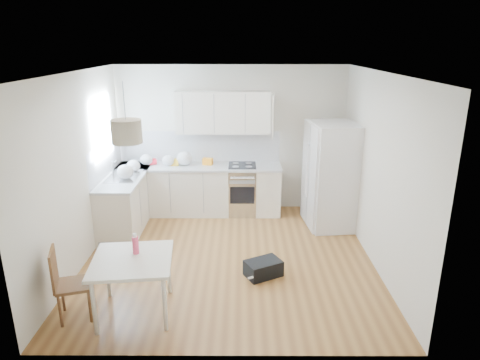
% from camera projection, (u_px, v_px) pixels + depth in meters
% --- Properties ---
extents(floor, '(4.20, 4.20, 0.00)m').
position_uv_depth(floor, '(229.00, 258.00, 6.40)').
color(floor, brown).
rests_on(floor, ground).
extents(ceiling, '(4.20, 4.20, 0.00)m').
position_uv_depth(ceiling, '(227.00, 72.00, 5.57)').
color(ceiling, white).
rests_on(ceiling, wall_back).
extents(wall_back, '(4.20, 0.00, 4.20)m').
position_uv_depth(wall_back, '(232.00, 139.00, 7.98)').
color(wall_back, silver).
rests_on(wall_back, floor).
extents(wall_left, '(0.00, 4.20, 4.20)m').
position_uv_depth(wall_left, '(79.00, 171.00, 5.99)').
color(wall_left, silver).
rests_on(wall_left, floor).
extents(wall_right, '(0.00, 4.20, 4.20)m').
position_uv_depth(wall_right, '(378.00, 172.00, 5.98)').
color(wall_right, silver).
rests_on(wall_right, floor).
extents(window_glassblock, '(0.02, 1.00, 1.00)m').
position_uv_depth(window_glassblock, '(102.00, 128.00, 6.96)').
color(window_glassblock, '#BFE0F9').
rests_on(window_glassblock, wall_left).
extents(cabinets_back, '(3.00, 0.60, 0.88)m').
position_uv_depth(cabinets_back, '(199.00, 190.00, 7.98)').
color(cabinets_back, silver).
rests_on(cabinets_back, floor).
extents(cabinets_left, '(0.60, 1.80, 0.88)m').
position_uv_depth(cabinets_left, '(127.00, 202.00, 7.41)').
color(cabinets_left, silver).
rests_on(cabinets_left, floor).
extents(counter_back, '(3.02, 0.64, 0.04)m').
position_uv_depth(counter_back, '(199.00, 167.00, 7.84)').
color(counter_back, silver).
rests_on(counter_back, cabinets_back).
extents(counter_left, '(0.64, 1.82, 0.04)m').
position_uv_depth(counter_left, '(125.00, 176.00, 7.27)').
color(counter_left, silver).
rests_on(counter_left, cabinets_left).
extents(backsplash_back, '(3.00, 0.01, 0.58)m').
position_uv_depth(backsplash_back, '(200.00, 146.00, 8.02)').
color(backsplash_back, white).
rests_on(backsplash_back, wall_back).
extents(backsplash_left, '(0.01, 1.80, 0.58)m').
position_uv_depth(backsplash_left, '(106.00, 159.00, 7.17)').
color(backsplash_left, white).
rests_on(backsplash_left, wall_left).
extents(upper_cabinets, '(1.70, 0.32, 0.75)m').
position_uv_depth(upper_cabinets, '(223.00, 112.00, 7.67)').
color(upper_cabinets, silver).
rests_on(upper_cabinets, wall_back).
extents(range_oven, '(0.50, 0.61, 0.88)m').
position_uv_depth(range_oven, '(242.00, 190.00, 7.97)').
color(range_oven, '#BABCBF').
rests_on(range_oven, floor).
extents(sink, '(0.50, 0.80, 0.16)m').
position_uv_depth(sink, '(124.00, 176.00, 7.22)').
color(sink, '#BABCBF').
rests_on(sink, counter_left).
extents(refrigerator, '(0.95, 0.99, 1.81)m').
position_uv_depth(refrigerator, '(332.00, 176.00, 7.29)').
color(refrigerator, white).
rests_on(refrigerator, floor).
extents(dining_table, '(0.99, 0.99, 0.71)m').
position_uv_depth(dining_table, '(132.00, 265.00, 4.92)').
color(dining_table, beige).
rests_on(dining_table, floor).
extents(dining_chair, '(0.46, 0.46, 0.89)m').
position_uv_depth(dining_chair, '(74.00, 283.00, 4.90)').
color(dining_chair, '#462A15').
rests_on(dining_chair, floor).
extents(drink_bottle, '(0.08, 0.08, 0.26)m').
position_uv_depth(drink_bottle, '(135.00, 243.00, 4.99)').
color(drink_bottle, '#DE3D5F').
rests_on(drink_bottle, dining_table).
extents(gym_bag, '(0.57, 0.50, 0.22)m').
position_uv_depth(gym_bag, '(263.00, 268.00, 5.88)').
color(gym_bag, black).
rests_on(gym_bag, floor).
extents(pendant_lamp, '(0.32, 0.32, 0.25)m').
position_uv_depth(pendant_lamp, '(127.00, 131.00, 4.50)').
color(pendant_lamp, '#B3A889').
rests_on(pendant_lamp, ceiling).
extents(grocery_bag_a, '(0.23, 0.19, 0.20)m').
position_uv_depth(grocery_bag_a, '(146.00, 160.00, 7.83)').
color(grocery_bag_a, white).
rests_on(grocery_bag_a, counter_back).
extents(grocery_bag_b, '(0.22, 0.19, 0.20)m').
position_uv_depth(grocery_bag_b, '(168.00, 161.00, 7.78)').
color(grocery_bag_b, white).
rests_on(grocery_bag_b, counter_back).
extents(grocery_bag_c, '(0.29, 0.24, 0.26)m').
position_uv_depth(grocery_bag_c, '(185.00, 158.00, 7.81)').
color(grocery_bag_c, white).
rests_on(grocery_bag_c, counter_back).
extents(grocery_bag_d, '(0.23, 0.20, 0.21)m').
position_uv_depth(grocery_bag_d, '(134.00, 166.00, 7.44)').
color(grocery_bag_d, white).
rests_on(grocery_bag_d, counter_back).
extents(grocery_bag_e, '(0.27, 0.23, 0.24)m').
position_uv_depth(grocery_bag_e, '(125.00, 172.00, 7.03)').
color(grocery_bag_e, white).
rests_on(grocery_bag_e, counter_left).
extents(snack_orange, '(0.20, 0.15, 0.12)m').
position_uv_depth(snack_orange, '(208.00, 161.00, 7.87)').
color(snack_orange, orange).
rests_on(snack_orange, counter_back).
extents(snack_yellow, '(0.17, 0.11, 0.12)m').
position_uv_depth(snack_yellow, '(174.00, 162.00, 7.83)').
color(snack_yellow, yellow).
rests_on(snack_yellow, counter_back).
extents(snack_red, '(0.17, 0.15, 0.10)m').
position_uv_depth(snack_red, '(152.00, 162.00, 7.89)').
color(snack_red, red).
rests_on(snack_red, counter_back).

